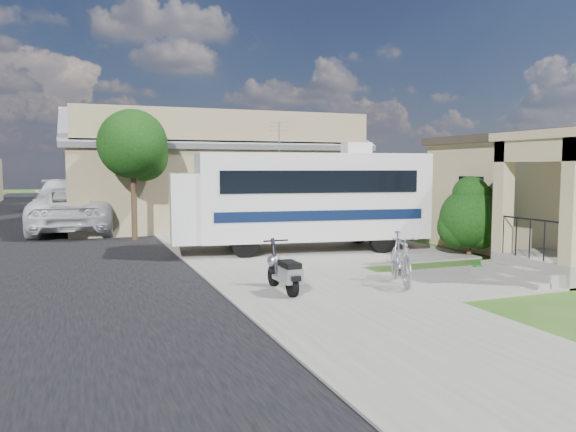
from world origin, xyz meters
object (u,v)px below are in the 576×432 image
object	(u,v)px
motorhome	(301,197)
garden_hose	(481,269)
scooter	(284,273)
van	(64,198)
bicycle	(401,261)
pickup_truck	(76,209)
shrub	(470,215)

from	to	relation	value
motorhome	garden_hose	size ratio (longest dim) A/B	20.10
motorhome	scooter	world-z (taller)	motorhome
garden_hose	van	bearing A→B (deg)	115.90
bicycle	garden_hose	bearing A→B (deg)	34.10
pickup_truck	garden_hose	distance (m)	15.77
scooter	motorhome	bearing A→B (deg)	64.22
shrub	garden_hose	size ratio (longest dim) A/B	5.94
scooter	bicycle	world-z (taller)	bicycle
shrub	van	xyz separation A→B (m)	(-11.21, 18.20, -0.22)
garden_hose	pickup_truck	bearing A→B (deg)	126.10
motorhome	van	world-z (taller)	motorhome
bicycle	garden_hose	distance (m)	2.89
motorhome	van	distance (m)	17.11
motorhome	pickup_truck	size ratio (longest dim) A/B	1.22
scooter	bicycle	xyz separation A→B (m)	(2.63, -0.13, 0.10)
motorhome	pickup_truck	xyz separation A→B (m)	(-6.43, 7.99, -0.78)
scooter	pickup_truck	xyz separation A→B (m)	(-3.90, 13.33, 0.44)
bicycle	motorhome	bearing A→B (deg)	110.13
shrub	garden_hose	xyz separation A→B (m)	(-1.34, -2.13, -1.10)
shrub	bicycle	size ratio (longest dim) A/B	1.25
pickup_truck	van	distance (m)	7.62
bicycle	van	bearing A→B (deg)	127.82
motorhome	garden_hose	world-z (taller)	motorhome
bicycle	scooter	bearing A→B (deg)	-163.62
motorhome	pickup_truck	bearing A→B (deg)	136.25
bicycle	van	distance (m)	22.23
motorhome	scooter	size ratio (longest dim) A/B	5.07
bicycle	pickup_truck	size ratio (longest dim) A/B	0.29
van	garden_hose	world-z (taller)	van
garden_hose	motorhome	bearing A→B (deg)	121.01
shrub	garden_hose	world-z (taller)	shrub
motorhome	van	xyz separation A→B (m)	(-7.02, 15.58, -0.70)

